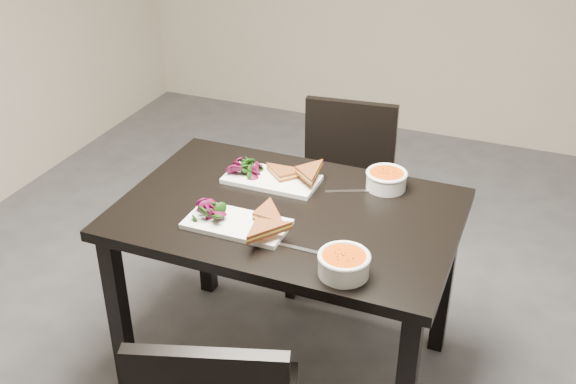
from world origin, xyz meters
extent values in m
cube|color=black|center=(-0.46, 0.03, 0.73)|extent=(1.20, 0.80, 0.04)
cube|color=black|center=(-1.00, -0.31, 0.35)|extent=(0.06, 0.06, 0.71)
cube|color=black|center=(-1.00, 0.37, 0.35)|extent=(0.06, 0.06, 0.71)
cube|color=black|center=(0.08, 0.37, 0.35)|extent=(0.06, 0.06, 0.71)
cube|color=black|center=(-0.46, 0.65, 0.43)|extent=(0.46, 0.46, 0.04)
cube|color=black|center=(-0.62, 0.45, 0.21)|extent=(0.04, 0.04, 0.41)
cube|color=black|center=(-0.26, 0.49, 0.21)|extent=(0.04, 0.04, 0.41)
cube|color=black|center=(-0.66, 0.81, 0.21)|extent=(0.04, 0.04, 0.41)
cube|color=black|center=(-0.30, 0.85, 0.21)|extent=(0.04, 0.04, 0.41)
cube|color=black|center=(-0.48, 0.84, 0.65)|extent=(0.42, 0.09, 0.40)
cube|color=white|center=(-0.58, -0.14, 0.76)|extent=(0.35, 0.18, 0.02)
cylinder|color=white|center=(-0.16, -0.27, 0.78)|extent=(0.16, 0.16, 0.06)
cylinder|color=#ED510A|center=(-0.16, -0.27, 0.81)|extent=(0.14, 0.14, 0.02)
torus|color=white|center=(-0.16, -0.27, 0.82)|extent=(0.16, 0.16, 0.02)
cube|color=silver|center=(-0.34, -0.19, 0.75)|extent=(0.18, 0.02, 0.00)
cube|color=white|center=(-0.60, 0.19, 0.76)|extent=(0.36, 0.18, 0.02)
cylinder|color=white|center=(-0.18, 0.31, 0.78)|extent=(0.15, 0.15, 0.06)
cylinder|color=#ED510A|center=(-0.18, 0.31, 0.81)|extent=(0.13, 0.13, 0.02)
torus|color=white|center=(-0.18, 0.31, 0.81)|extent=(0.16, 0.16, 0.01)
cube|color=silver|center=(-0.30, 0.23, 0.75)|extent=(0.17, 0.09, 0.00)
camera|label=1|loc=(0.32, -1.92, 2.02)|focal=42.90mm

